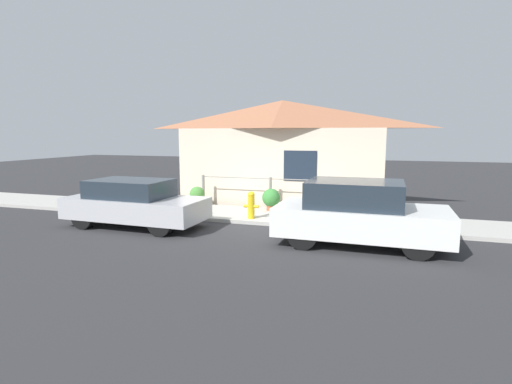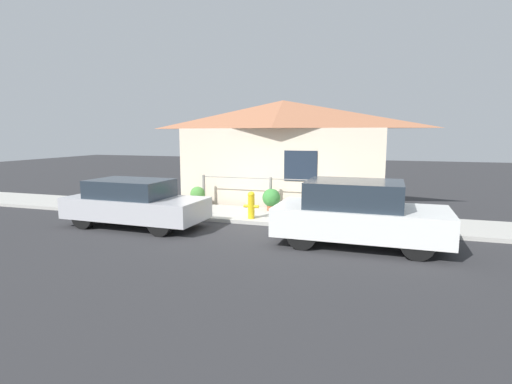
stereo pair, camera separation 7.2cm
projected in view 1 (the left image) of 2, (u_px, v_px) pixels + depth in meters
The scene contains 10 objects.
ground_plane at pixel (251, 225), 11.29m from camera, with size 60.00×60.00×0.00m, color #2D2D30.
sidewalk at pixel (262, 216), 12.29m from camera, with size 24.00×2.13×0.11m.
house at pixel (282, 121), 14.09m from camera, with size 7.50×2.23×3.73m.
fence at pixel (270, 191), 13.06m from camera, with size 4.90×0.10×1.04m.
car_left at pixel (134, 203), 10.98m from camera, with size 3.92×1.72×1.31m.
car_right at pixel (359, 213), 9.18m from camera, with size 3.89×1.85×1.49m.
fire_hydrant at pixel (251, 204), 11.57m from camera, with size 0.46×0.20×0.80m.
potted_plant_near_hydrant at pixel (271, 198), 12.80m from camera, with size 0.58×0.58×0.71m.
potted_plant_by_fence at pixel (197, 195), 13.67m from camera, with size 0.50×0.50×0.66m.
potted_plant_corner at pixel (359, 206), 11.50m from camera, with size 0.51×0.51×0.66m.
Camera 1 is at (3.45, -10.49, 2.56)m, focal length 28.00 mm.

